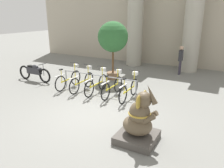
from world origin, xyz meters
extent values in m
plane|color=slate|center=(0.00, 0.00, 0.00)|extent=(60.00, 60.00, 0.00)
cube|color=#B2A893|center=(0.00, 8.60, 3.00)|extent=(20.00, 0.20, 6.00)
cylinder|color=#ADA899|center=(-1.74, 7.60, 2.50)|extent=(0.98, 0.98, 5.00)
cylinder|color=#ADA899|center=(1.74, 7.60, 2.50)|extent=(0.98, 0.98, 5.00)
cylinder|color=gray|center=(-2.75, 1.95, 0.38)|extent=(0.05, 0.05, 0.75)
cylinder|color=gray|center=(0.73, 1.95, 0.38)|extent=(0.05, 0.05, 0.75)
cylinder|color=gray|center=(-1.01, 1.95, 0.75)|extent=(3.58, 0.04, 0.04)
torus|color=black|center=(-2.50, 2.34, 0.35)|extent=(0.05, 0.70, 0.70)
torus|color=black|center=(-2.50, 1.26, 0.35)|extent=(0.05, 0.70, 0.70)
cube|color=yellow|center=(-2.50, 1.80, 0.40)|extent=(0.04, 0.98, 0.04)
cube|color=silver|center=(-2.50, 1.26, 0.71)|extent=(0.06, 0.58, 0.03)
cylinder|color=yellow|center=(-2.50, 1.36, 0.64)|extent=(0.03, 0.03, 0.59)
cube|color=black|center=(-2.50, 1.36, 0.96)|extent=(0.08, 0.18, 0.04)
cylinder|color=yellow|center=(-2.50, 2.30, 0.70)|extent=(0.03, 0.03, 0.71)
cylinder|color=black|center=(-2.50, 2.30, 1.06)|extent=(0.48, 0.03, 0.03)
cube|color=silver|center=(-2.50, 2.40, 0.92)|extent=(0.20, 0.16, 0.14)
torus|color=black|center=(-1.76, 2.35, 0.35)|extent=(0.05, 0.70, 0.70)
torus|color=black|center=(-1.76, 1.27, 0.35)|extent=(0.05, 0.70, 0.70)
cube|color=yellow|center=(-1.76, 1.81, 0.40)|extent=(0.04, 0.98, 0.04)
cube|color=silver|center=(-1.76, 1.27, 0.71)|extent=(0.06, 0.58, 0.03)
cylinder|color=yellow|center=(-1.76, 1.37, 0.64)|extent=(0.03, 0.03, 0.59)
cube|color=black|center=(-1.76, 1.37, 0.96)|extent=(0.08, 0.18, 0.04)
cylinder|color=yellow|center=(-1.76, 2.31, 0.70)|extent=(0.03, 0.03, 0.71)
cylinder|color=black|center=(-1.76, 2.31, 1.06)|extent=(0.48, 0.03, 0.03)
cube|color=silver|center=(-1.76, 2.41, 0.92)|extent=(0.20, 0.16, 0.14)
torus|color=black|center=(-1.01, 2.34, 0.35)|extent=(0.05, 0.70, 0.70)
torus|color=black|center=(-1.01, 1.26, 0.35)|extent=(0.05, 0.70, 0.70)
cube|color=yellow|center=(-1.01, 1.80, 0.40)|extent=(0.04, 0.98, 0.04)
cube|color=silver|center=(-1.01, 1.26, 0.71)|extent=(0.06, 0.58, 0.03)
cylinder|color=yellow|center=(-1.01, 1.36, 0.64)|extent=(0.03, 0.03, 0.59)
cube|color=black|center=(-1.01, 1.36, 0.96)|extent=(0.08, 0.18, 0.04)
cylinder|color=yellow|center=(-1.01, 2.30, 0.70)|extent=(0.03, 0.03, 0.71)
cylinder|color=black|center=(-1.01, 2.30, 1.06)|extent=(0.48, 0.03, 0.03)
cube|color=silver|center=(-1.01, 2.40, 0.92)|extent=(0.20, 0.16, 0.14)
torus|color=black|center=(-0.26, 2.37, 0.35)|extent=(0.05, 0.70, 0.70)
torus|color=black|center=(-0.26, 1.29, 0.35)|extent=(0.05, 0.70, 0.70)
cube|color=yellow|center=(-0.26, 1.83, 0.40)|extent=(0.04, 0.98, 0.04)
cube|color=silver|center=(-0.26, 1.29, 0.71)|extent=(0.06, 0.58, 0.03)
cylinder|color=yellow|center=(-0.26, 1.39, 0.64)|extent=(0.03, 0.03, 0.59)
cube|color=black|center=(-0.26, 1.39, 0.96)|extent=(0.08, 0.18, 0.04)
cylinder|color=yellow|center=(-0.26, 2.33, 0.70)|extent=(0.03, 0.03, 0.71)
cylinder|color=black|center=(-0.26, 2.33, 1.06)|extent=(0.48, 0.03, 0.03)
cube|color=silver|center=(-0.26, 2.43, 0.92)|extent=(0.20, 0.16, 0.14)
torus|color=black|center=(0.48, 2.37, 0.35)|extent=(0.05, 0.70, 0.70)
torus|color=black|center=(0.48, 1.29, 0.35)|extent=(0.05, 0.70, 0.70)
cube|color=yellow|center=(0.48, 1.83, 0.40)|extent=(0.04, 0.98, 0.04)
cube|color=silver|center=(0.48, 1.29, 0.71)|extent=(0.06, 0.58, 0.03)
cylinder|color=yellow|center=(0.48, 1.39, 0.64)|extent=(0.03, 0.03, 0.59)
cube|color=black|center=(0.48, 1.39, 0.96)|extent=(0.08, 0.18, 0.04)
cylinder|color=yellow|center=(0.48, 2.33, 0.70)|extent=(0.03, 0.03, 0.71)
cylinder|color=black|center=(0.48, 2.33, 1.06)|extent=(0.48, 0.03, 0.03)
cube|color=silver|center=(0.48, 2.43, 0.92)|extent=(0.20, 0.16, 0.14)
cube|color=#4C4742|center=(1.89, -0.79, 0.10)|extent=(1.02, 1.02, 0.21)
ellipsoid|color=brown|center=(1.89, -0.79, 0.46)|extent=(0.78, 0.69, 0.51)
ellipsoid|color=brown|center=(1.94, -0.79, 0.81)|extent=(0.55, 0.51, 0.65)
sphere|color=brown|center=(2.03, -0.79, 1.20)|extent=(0.42, 0.42, 0.42)
ellipsoid|color=#B79333|center=(1.98, -0.58, 1.20)|extent=(0.08, 0.30, 0.35)
ellipsoid|color=#B79333|center=(1.98, -0.99, 1.20)|extent=(0.08, 0.30, 0.35)
cone|color=brown|center=(2.22, -0.79, 1.38)|extent=(0.35, 0.15, 0.52)
cylinder|color=brown|center=(2.19, -0.67, 0.74)|extent=(0.41, 0.14, 0.37)
cylinder|color=brown|center=(2.19, -0.90, 0.74)|extent=(0.41, 0.14, 0.37)
torus|color=#B79333|center=(1.94, -0.79, 0.81)|extent=(0.59, 0.59, 0.05)
torus|color=black|center=(-4.00, 1.85, 0.36)|extent=(0.72, 0.09, 0.72)
torus|color=black|center=(-5.39, 1.85, 0.36)|extent=(0.72, 0.09, 0.72)
cube|color=#2D2D33|center=(-4.70, 1.85, 0.54)|extent=(0.83, 0.22, 0.32)
ellipsoid|color=#2D2D33|center=(-4.60, 1.85, 0.74)|extent=(0.40, 0.20, 0.20)
cube|color=black|center=(-4.88, 1.85, 0.74)|extent=(0.36, 0.18, 0.08)
cylinder|color=#99999E|center=(-4.05, 1.85, 0.64)|extent=(0.04, 0.04, 0.56)
cylinder|color=black|center=(-4.05, 1.85, 0.94)|extent=(0.03, 0.55, 0.03)
cylinder|color=#383342|center=(1.44, 6.68, 0.38)|extent=(0.11, 0.11, 0.77)
cylinder|color=#383342|center=(1.44, 6.51, 0.38)|extent=(0.11, 0.11, 0.77)
cube|color=#333338|center=(1.44, 6.60, 1.06)|extent=(0.20, 0.32, 0.58)
sphere|color=tan|center=(1.44, 6.60, 1.47)|extent=(0.21, 0.21, 0.21)
cylinder|color=#333338|center=(1.44, 6.80, 1.09)|extent=(0.07, 0.07, 0.52)
cylinder|color=#333338|center=(1.44, 6.40, 1.09)|extent=(0.07, 0.07, 0.52)
cylinder|color=brown|center=(-1.42, 4.06, 0.17)|extent=(0.64, 0.64, 0.34)
cylinder|color=brown|center=(-1.42, 4.06, 0.95)|extent=(0.10, 0.10, 1.21)
sphere|color=#2D6633|center=(-1.42, 4.06, 2.15)|extent=(1.50, 1.50, 1.50)
camera|label=1|loc=(3.73, -5.59, 3.23)|focal=35.00mm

